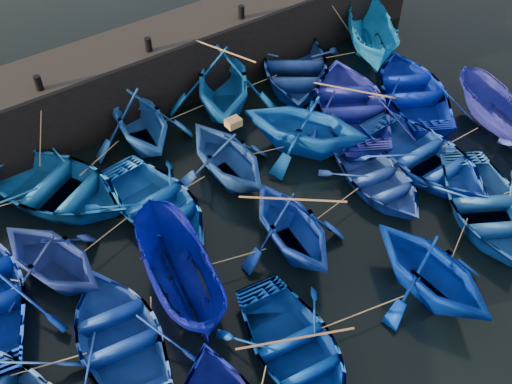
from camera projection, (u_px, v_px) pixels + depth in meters
ground at (321, 272)px, 16.55m from camera, size 120.00×120.00×0.00m
quay_wall at (143, 72)px, 21.66m from camera, size 26.00×2.50×2.50m
quay_top at (138, 42)px, 20.73m from camera, size 26.00×2.50×0.12m
bollard_1 at (38, 83)px, 18.33m from camera, size 0.24×0.24×0.50m
bollard_2 at (148, 45)px, 20.00m from camera, size 0.24×0.24×0.50m
bollard_3 at (241, 12)px, 21.67m from camera, size 0.24×0.24×0.50m
boat_1 at (53, 186)px, 18.24m from camera, size 6.15×6.77×1.15m
boat_2 at (139, 119)px, 19.88m from camera, size 4.15×4.63×2.19m
boat_3 at (223, 81)px, 21.22m from camera, size 6.17×6.36×2.56m
boat_4 at (294, 67)px, 23.14m from camera, size 6.55×6.86×1.16m
boat_5 at (372, 37)px, 24.09m from camera, size 4.31×5.06×1.89m
boat_7 at (51, 256)px, 15.71m from camera, size 4.27×4.59×1.97m
boat_8 at (156, 204)px, 17.79m from camera, size 3.90×5.10×0.99m
boat_9 at (227, 154)px, 18.64m from camera, size 3.47×4.01×2.08m
boat_10 at (305, 124)px, 19.60m from camera, size 5.59×5.75×2.30m
boat_11 at (352, 104)px, 21.34m from camera, size 6.43×6.99×1.18m
boat_12 at (413, 90)px, 22.05m from camera, size 5.89×6.45×1.10m
boat_14 at (120, 336)px, 14.53m from camera, size 3.90×5.00×0.95m
boat_15 at (179, 274)px, 15.43m from camera, size 2.46×4.74×1.74m
boat_16 at (291, 224)px, 16.50m from camera, size 3.83×4.28×2.03m
boat_17 at (378, 179)px, 18.69m from camera, size 3.54×4.51×0.85m
boat_18 at (425, 157)px, 19.31m from camera, size 3.66×5.11×1.06m
boat_19 at (496, 113)px, 20.59m from camera, size 2.42×4.41×1.61m
boat_22 at (295, 349)px, 14.30m from camera, size 3.73×4.77×0.90m
boat_23 at (431, 269)px, 15.34m from camera, size 3.41×3.95×2.07m
boat_24 at (486, 207)px, 17.69m from camera, size 5.57×6.06×1.03m
wooden_crate at (233, 123)px, 17.93m from camera, size 0.48×0.36×0.26m
mooring_ropes at (230, 154)px, 18.89m from camera, size 18.82×11.89×2.10m
loose_oars at (291, 152)px, 17.73m from camera, size 10.34×11.95×1.71m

